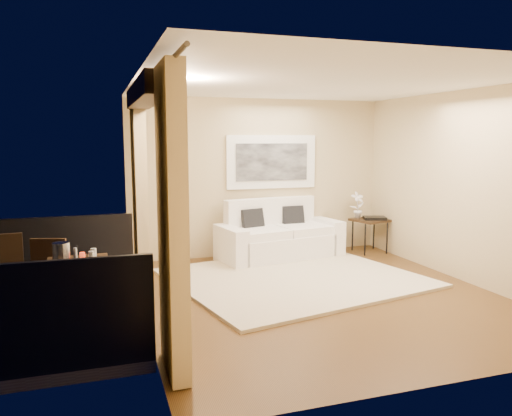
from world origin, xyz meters
TOP-DOWN VIEW (x-y plane):
  - floor at (0.00, 0.00)m, footprint 5.00×5.00m
  - room_shell at (-2.13, 0.00)m, footprint 5.00×6.40m
  - balcony at (-3.31, 0.00)m, footprint 1.81×2.60m
  - curtains at (-2.11, 0.00)m, footprint 0.16×4.80m
  - artwork at (0.22, 2.46)m, footprint 1.62×0.07m
  - rug at (-0.03, 0.79)m, footprint 3.82×3.50m
  - sofa at (0.21, 2.09)m, footprint 2.21×1.24m
  - side_table at (1.93, 2.00)m, footprint 0.68×0.68m
  - tray at (1.98, 1.93)m, footprint 0.45×0.39m
  - orchid at (1.76, 2.16)m, footprint 0.27×0.19m
  - bistro_table at (-2.92, -0.26)m, footprint 0.64×0.64m
  - balcony_chair_far at (-3.22, 0.29)m, footprint 0.49×0.50m
  - balcony_chair_near at (-3.71, 0.09)m, footprint 0.46×0.47m
  - ice_bucket at (-3.08, -0.20)m, footprint 0.18×0.18m
  - candle at (-2.88, -0.16)m, footprint 0.06×0.06m
  - vase at (-2.94, -0.42)m, footprint 0.04×0.04m
  - glass_a at (-2.78, -0.35)m, footprint 0.06×0.06m
  - glass_b at (-2.76, -0.22)m, footprint 0.06×0.06m

SIDE VIEW (x-z plane):
  - floor at x=0.00m, z-range 0.00..0.00m
  - rug at x=-0.03m, z-range 0.00..0.04m
  - balcony at x=-3.31m, z-range -0.41..0.76m
  - sofa at x=0.21m, z-range -0.15..0.86m
  - balcony_chair_far at x=-3.22m, z-range 0.07..0.98m
  - side_table at x=1.93m, z-range 0.24..0.84m
  - balcony_chair_near at x=-3.71m, z-range 0.08..1.08m
  - tray at x=1.98m, z-range 0.60..0.65m
  - bistro_table at x=-2.92m, z-range 0.29..1.03m
  - candle at x=-2.88m, z-range 0.74..0.81m
  - glass_a at x=-2.78m, z-range 0.74..0.86m
  - glass_b at x=-2.76m, z-range 0.74..0.86m
  - vase at x=-2.94m, z-range 0.74..0.92m
  - ice_bucket at x=-3.08m, z-range 0.74..0.94m
  - orchid at x=1.76m, z-range 0.60..1.08m
  - curtains at x=-2.11m, z-range 0.02..2.66m
  - artwork at x=0.22m, z-range 1.16..2.08m
  - room_shell at x=-2.13m, z-range 0.02..5.02m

